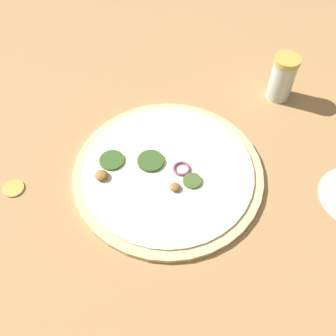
% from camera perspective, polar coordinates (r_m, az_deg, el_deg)
% --- Properties ---
extents(ground_plane, '(3.00, 3.00, 0.00)m').
position_cam_1_polar(ground_plane, '(0.79, 0.00, -0.87)').
color(ground_plane, tan).
extents(pizza, '(0.38, 0.38, 0.03)m').
position_cam_1_polar(pizza, '(0.78, -0.09, -0.57)').
color(pizza, beige).
rests_on(pizza, ground_plane).
extents(spice_jar, '(0.06, 0.06, 0.11)m').
position_cam_1_polar(spice_jar, '(0.94, 16.27, 12.48)').
color(spice_jar, silver).
rests_on(spice_jar, ground_plane).
extents(loose_cap, '(0.04, 0.04, 0.01)m').
position_cam_1_polar(loose_cap, '(0.82, -21.54, -2.70)').
color(loose_cap, gold).
rests_on(loose_cap, ground_plane).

